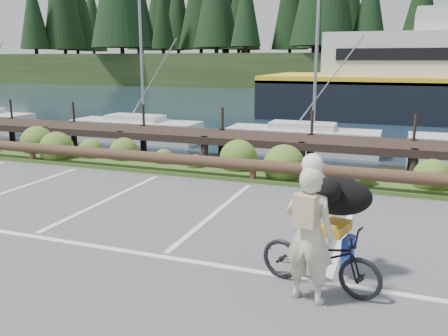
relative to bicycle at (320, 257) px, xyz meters
The scene contains 7 objects.
ground 2.61m from the bicycle, 166.97° to the left, with size 72.00×72.00×0.00m, color #4C4C4F.
harbor_backdrop 79.08m from the bicycle, 91.53° to the left, with size 170.00×160.00×30.00m.
vegetation_strip 6.41m from the bicycle, 113.11° to the left, with size 34.00×1.60×0.10m, color #3D5B21.
log_rail 5.77m from the bicycle, 115.84° to the left, with size 32.00×0.30×0.60m, color #443021, non-canonical shape.
bicycle is the anchor object (origin of this frame).
cyclist 0.60m from the bicycle, 103.14° to the right, with size 0.66×0.43×1.80m, color beige.
dog 0.92m from the bicycle, 76.86° to the left, with size 0.97×0.48×0.56m, color black.
Camera 1 is at (3.36, -6.65, 3.07)m, focal length 38.00 mm.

